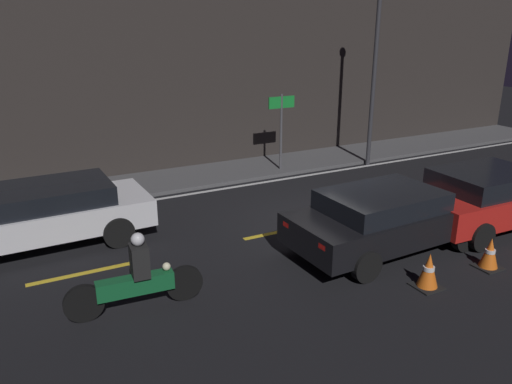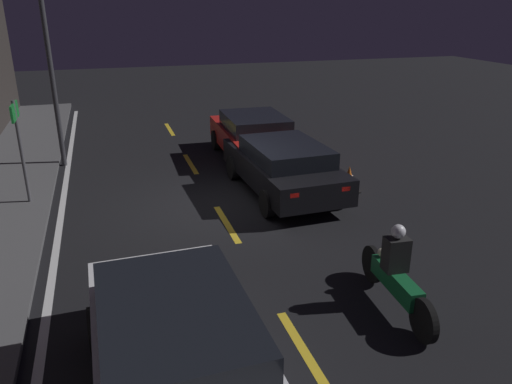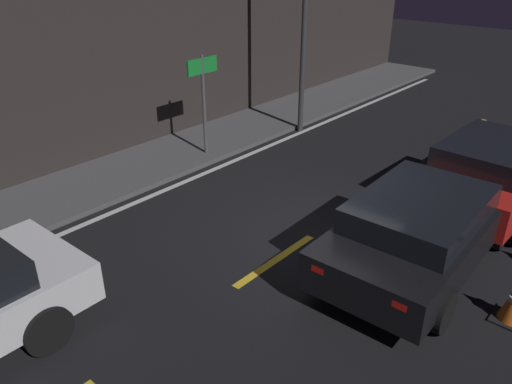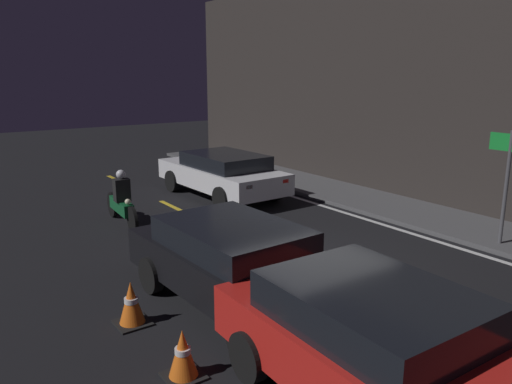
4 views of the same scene
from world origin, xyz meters
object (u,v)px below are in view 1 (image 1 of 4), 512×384
Objects in this scene: motorcycle at (135,280)px; shop_sign at (281,117)px; sedan_white at (42,213)px; van_black at (386,217)px; traffic_cone_mid at (490,254)px; taxi_red at (489,196)px; traffic_cone_near at (429,271)px; street_lamp at (375,68)px.

shop_sign is at bearing 47.69° from motorcycle.
sedan_white is 7.33m from van_black.
sedan_white is 1.93× the size of shop_sign.
motorcycle reaches higher than traffic_cone_mid.
taxi_red reaches higher than traffic_cone_mid.
motorcycle is 3.46× the size of traffic_cone_near.
sedan_white is 10.10m from taxi_red.
taxi_red is 0.72× the size of street_lamp.
shop_sign reaches higher than taxi_red.
street_lamp is at bearing 51.46° from van_black.
street_lamp is (3.07, -0.62, 1.44)m from shop_sign.
taxi_red is 3.74m from traffic_cone_near.
shop_sign is (-0.30, 7.66, 1.49)m from traffic_cone_mid.
van_black is at bearing 76.16° from traffic_cone_near.
sedan_white is at bearing 159.82° from taxi_red.
motorcycle is at bearing 177.35° from van_black.
street_lamp is at bearing 33.87° from motorcycle.
motorcycle is at bearing 160.95° from traffic_cone_near.
taxi_red is 6.16m from street_lamp.
street_lamp is at bearing 81.12° from taxi_red.
taxi_red is at bearing 23.82° from traffic_cone_near.
traffic_cone_near is at bearing -179.86° from traffic_cone_mid.
street_lamp is (9.33, 5.35, 2.67)m from motorcycle.
shop_sign is at bearing 79.14° from van_black.
street_lamp reaches higher than traffic_cone_mid.
taxi_red is at bearing -4.53° from van_black.
traffic_cone_near is at bearing -15.03° from motorcycle.
traffic_cone_near is 1.06× the size of traffic_cone_mid.
van_black is 3.00m from taxi_red.
traffic_cone_near is 7.92m from shop_sign.
van_black is 1.73m from traffic_cone_near.
traffic_cone_mid is (1.64, 0.00, -0.02)m from traffic_cone_near.
shop_sign reaches higher than motorcycle.
traffic_cone_near is 1.64m from traffic_cone_mid.
street_lamp is (4.01, 5.41, 2.51)m from van_black.
traffic_cone_near is at bearing -105.83° from van_black.
van_black is at bearing 127.24° from traffic_cone_mid.
traffic_cone_near is (-0.40, -1.64, -0.40)m from van_black.
van_black is 0.77× the size of street_lamp.
van_black reaches higher than traffic_cone_near.
taxi_red reaches higher than van_black.
van_black is at bearing -98.86° from shop_sign.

